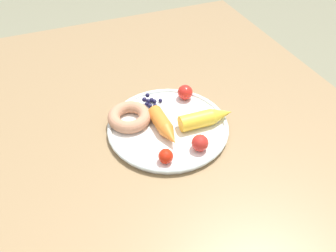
{
  "coord_description": "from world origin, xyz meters",
  "views": [
    {
      "loc": [
        -0.53,
        0.23,
        1.29
      ],
      "look_at": [
        0.01,
        0.02,
        0.75
      ],
      "focal_mm": 36.0,
      "sensor_mm": 36.0,
      "label": 1
    }
  ],
  "objects_px": {
    "carrot_orange": "(164,126)",
    "blueberry_pile": "(150,103)",
    "carrot_yellow": "(207,118)",
    "tomato_mid": "(200,143)",
    "tomato_far": "(166,156)",
    "dining_table": "(175,152)",
    "tomato_near": "(185,92)",
    "donut": "(129,117)",
    "plate": "(168,127)"
  },
  "relations": [
    {
      "from": "blueberry_pile",
      "to": "carrot_orange",
      "type": "bearing_deg",
      "value": 178.1
    },
    {
      "from": "dining_table",
      "to": "tomato_far",
      "type": "relative_size",
      "value": 39.56
    },
    {
      "from": "carrot_orange",
      "to": "blueberry_pile",
      "type": "relative_size",
      "value": 2.0
    },
    {
      "from": "carrot_orange",
      "to": "donut",
      "type": "relative_size",
      "value": 1.16
    },
    {
      "from": "tomato_mid",
      "to": "tomato_far",
      "type": "relative_size",
      "value": 1.16
    },
    {
      "from": "carrot_yellow",
      "to": "carrot_orange",
      "type": "bearing_deg",
      "value": 83.73
    },
    {
      "from": "donut",
      "to": "tomato_far",
      "type": "xyz_separation_m",
      "value": [
        -0.15,
        -0.03,
        0.0
      ]
    },
    {
      "from": "tomato_mid",
      "to": "tomato_far",
      "type": "xyz_separation_m",
      "value": [
        -0.01,
        0.08,
        -0.0
      ]
    },
    {
      "from": "dining_table",
      "to": "tomato_far",
      "type": "bearing_deg",
      "value": 145.88
    },
    {
      "from": "tomato_near",
      "to": "dining_table",
      "type": "bearing_deg",
      "value": 145.07
    },
    {
      "from": "carrot_yellow",
      "to": "tomato_far",
      "type": "height_order",
      "value": "carrot_yellow"
    },
    {
      "from": "carrot_yellow",
      "to": "tomato_far",
      "type": "xyz_separation_m",
      "value": [
        -0.07,
        0.13,
        -0.0
      ]
    },
    {
      "from": "dining_table",
      "to": "tomato_far",
      "type": "xyz_separation_m",
      "value": [
        -0.09,
        0.06,
        0.1
      ]
    },
    {
      "from": "donut",
      "to": "plate",
      "type": "bearing_deg",
      "value": -122.04
    },
    {
      "from": "plate",
      "to": "blueberry_pile",
      "type": "distance_m",
      "value": 0.09
    },
    {
      "from": "donut",
      "to": "tomato_far",
      "type": "height_order",
      "value": "tomato_far"
    },
    {
      "from": "carrot_yellow",
      "to": "tomato_far",
      "type": "relative_size",
      "value": 4.12
    },
    {
      "from": "blueberry_pile",
      "to": "tomato_near",
      "type": "distance_m",
      "value": 0.09
    },
    {
      "from": "carrot_orange",
      "to": "tomato_far",
      "type": "xyz_separation_m",
      "value": [
        -0.09,
        0.03,
        -0.0
      ]
    },
    {
      "from": "blueberry_pile",
      "to": "carrot_yellow",
      "type": "bearing_deg",
      "value": -139.5
    },
    {
      "from": "dining_table",
      "to": "carrot_yellow",
      "type": "xyz_separation_m",
      "value": [
        -0.02,
        -0.07,
        0.11
      ]
    },
    {
      "from": "carrot_yellow",
      "to": "tomato_near",
      "type": "distance_m",
      "value": 0.11
    },
    {
      "from": "dining_table",
      "to": "tomato_near",
      "type": "height_order",
      "value": "tomato_near"
    },
    {
      "from": "plate",
      "to": "carrot_orange",
      "type": "bearing_deg",
      "value": 135.19
    },
    {
      "from": "tomato_near",
      "to": "donut",
      "type": "bearing_deg",
      "value": 101.65
    },
    {
      "from": "carrot_yellow",
      "to": "donut",
      "type": "bearing_deg",
      "value": 65.2
    },
    {
      "from": "plate",
      "to": "blueberry_pile",
      "type": "relative_size",
      "value": 4.81
    },
    {
      "from": "plate",
      "to": "tomato_mid",
      "type": "distance_m",
      "value": 0.1
    },
    {
      "from": "carrot_orange",
      "to": "donut",
      "type": "distance_m",
      "value": 0.09
    },
    {
      "from": "blueberry_pile",
      "to": "tomato_far",
      "type": "bearing_deg",
      "value": 170.03
    },
    {
      "from": "dining_table",
      "to": "blueberry_pile",
      "type": "xyz_separation_m",
      "value": [
        0.1,
        0.03,
        0.09
      ]
    },
    {
      "from": "blueberry_pile",
      "to": "plate",
      "type": "bearing_deg",
      "value": -172.11
    },
    {
      "from": "tomato_near",
      "to": "tomato_mid",
      "type": "distance_m",
      "value": 0.18
    },
    {
      "from": "tomato_near",
      "to": "tomato_mid",
      "type": "relative_size",
      "value": 1.02
    },
    {
      "from": "dining_table",
      "to": "plate",
      "type": "relative_size",
      "value": 4.45
    },
    {
      "from": "plate",
      "to": "tomato_near",
      "type": "height_order",
      "value": "tomato_near"
    },
    {
      "from": "tomato_mid",
      "to": "tomato_near",
      "type": "bearing_deg",
      "value": -13.89
    },
    {
      "from": "tomato_near",
      "to": "tomato_mid",
      "type": "bearing_deg",
      "value": 166.11
    },
    {
      "from": "carrot_yellow",
      "to": "tomato_mid",
      "type": "relative_size",
      "value": 3.54
    },
    {
      "from": "blueberry_pile",
      "to": "tomato_near",
      "type": "height_order",
      "value": "tomato_near"
    },
    {
      "from": "donut",
      "to": "tomato_near",
      "type": "bearing_deg",
      "value": -78.35
    },
    {
      "from": "tomato_mid",
      "to": "blueberry_pile",
      "type": "bearing_deg",
      "value": 14.89
    },
    {
      "from": "donut",
      "to": "dining_table",
      "type": "bearing_deg",
      "value": -122.52
    },
    {
      "from": "donut",
      "to": "tomato_near",
      "type": "height_order",
      "value": "tomato_near"
    },
    {
      "from": "dining_table",
      "to": "carrot_yellow",
      "type": "height_order",
      "value": "carrot_yellow"
    },
    {
      "from": "carrot_yellow",
      "to": "blueberry_pile",
      "type": "height_order",
      "value": "carrot_yellow"
    },
    {
      "from": "carrot_yellow",
      "to": "donut",
      "type": "distance_m",
      "value": 0.18
    },
    {
      "from": "dining_table",
      "to": "blueberry_pile",
      "type": "relative_size",
      "value": 21.44
    },
    {
      "from": "tomato_near",
      "to": "tomato_far",
      "type": "relative_size",
      "value": 1.19
    },
    {
      "from": "tomato_far",
      "to": "dining_table",
      "type": "bearing_deg",
      "value": -34.12
    }
  ]
}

